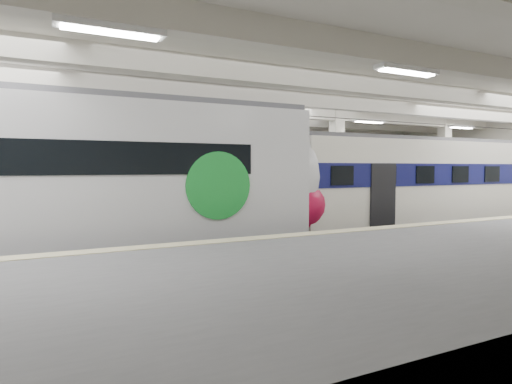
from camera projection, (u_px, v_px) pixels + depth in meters
station_hall at (299, 156)px, 12.95m from camera, size 36.00×24.00×5.75m
modern_emu at (117, 185)px, 12.29m from camera, size 15.29×3.15×4.86m
older_rer at (415, 186)px, 17.56m from camera, size 12.19×2.69×4.08m
far_train at (30, 181)px, 16.16m from camera, size 14.43×3.29×4.57m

